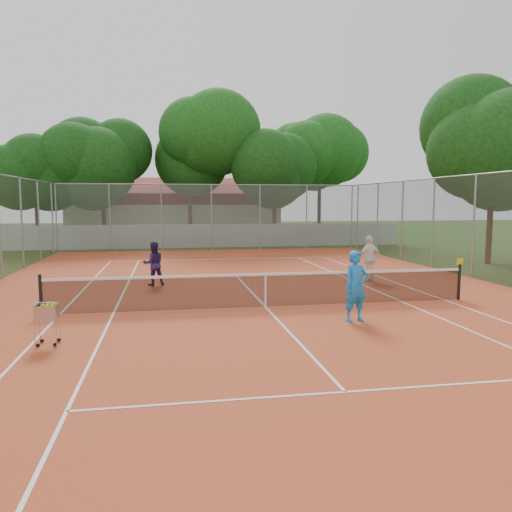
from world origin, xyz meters
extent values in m
plane|color=#1A380F|center=(0.00, 0.00, 0.00)|extent=(120.00, 120.00, 0.00)
cube|color=#B94724|center=(0.00, 0.00, 0.01)|extent=(18.00, 34.00, 0.02)
cube|color=white|center=(0.00, 0.00, 0.02)|extent=(10.98, 23.78, 0.01)
cube|color=black|center=(0.00, 0.00, 0.51)|extent=(11.88, 0.10, 0.98)
cube|color=slate|center=(0.00, 0.00, 2.00)|extent=(18.00, 34.00, 4.00)
cube|color=silver|center=(0.00, 19.00, 0.75)|extent=(26.00, 0.30, 1.50)
cube|color=beige|center=(-2.00, 29.00, 2.20)|extent=(16.40, 9.00, 4.40)
cube|color=#0D340D|center=(0.00, 22.00, 5.00)|extent=(29.00, 19.00, 10.00)
imported|color=#1A83DE|center=(1.86, -2.03, 0.90)|extent=(0.72, 0.57, 1.75)
imported|color=#23194B|center=(-3.17, 4.33, 0.79)|extent=(0.86, 0.73, 1.54)
imported|color=white|center=(4.71, 3.86, 0.87)|extent=(1.07, 0.68, 1.70)
cube|color=#AFAFB6|center=(-5.13, -2.88, 0.49)|extent=(0.53, 0.53, 0.93)
camera|label=1|loc=(-2.67, -13.50, 2.96)|focal=35.00mm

